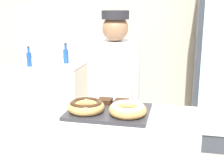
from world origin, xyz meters
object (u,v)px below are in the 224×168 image
(donut_light_glaze, at_px, (128,109))
(brownie_back_right, at_px, (122,102))
(donut_chocolate_glaze, at_px, (86,106))
(chest_freezer, at_px, (49,97))
(beverage_fridge, at_px, (220,68))
(serving_tray, at_px, (109,112))
(bottle_blue, at_px, (29,59))
(baker_person, at_px, (115,103))
(brownie_back_left, at_px, (105,101))
(bottle_blue_b, at_px, (66,56))

(donut_light_glaze, relative_size, brownie_back_right, 2.52)
(donut_chocolate_glaze, height_order, chest_freezer, donut_chocolate_glaze)
(chest_freezer, bearing_deg, beverage_fridge, -0.18)
(serving_tray, distance_m, chest_freezer, 2.19)
(serving_tray, bearing_deg, bottle_blue, 131.84)
(baker_person, bearing_deg, brownie_back_left, -88.50)
(donut_light_glaze, bearing_deg, serving_tray, 155.20)
(serving_tray, bearing_deg, donut_light_glaze, -24.80)
(serving_tray, relative_size, brownie_back_left, 5.60)
(donut_light_glaze, xyz_separation_m, beverage_fridge, (0.77, 1.81, -0.06))
(beverage_fridge, bearing_deg, donut_chocolate_glaze, -120.13)
(baker_person, relative_size, bottle_blue_b, 6.24)
(serving_tray, height_order, donut_light_glaze, donut_light_glaze)
(donut_chocolate_glaze, bearing_deg, chest_freezer, 120.83)
(donut_light_glaze, xyz_separation_m, brownie_back_right, (-0.08, 0.21, -0.02))
(baker_person, xyz_separation_m, bottle_blue_b, (-0.91, 1.26, 0.18))
(beverage_fridge, relative_size, chest_freezer, 2.00)
(baker_person, xyz_separation_m, beverage_fridge, (0.98, 1.21, 0.11))
(serving_tray, xyz_separation_m, bottle_blue, (-1.35, 1.51, 0.05))
(brownie_back_right, bearing_deg, chest_freezer, 128.58)
(serving_tray, distance_m, brownie_back_right, 0.16)
(donut_light_glaze, bearing_deg, brownie_back_left, 134.24)
(beverage_fridge, bearing_deg, serving_tray, -117.55)
(donut_light_glaze, bearing_deg, baker_person, 109.31)
(brownie_back_right, relative_size, baker_person, 0.06)
(serving_tray, distance_m, bottle_blue, 2.03)
(baker_person, xyz_separation_m, chest_freezer, (-1.15, 1.21, -0.38))
(serving_tray, bearing_deg, chest_freezer, 124.94)
(donut_light_glaze, height_order, beverage_fridge, beverage_fridge)
(brownie_back_left, height_order, chest_freezer, brownie_back_left)
(donut_chocolate_glaze, bearing_deg, bottle_blue, 127.59)
(donut_chocolate_glaze, xyz_separation_m, brownie_back_left, (0.08, 0.21, -0.02))
(chest_freezer, bearing_deg, serving_tray, -55.06)
(donut_light_glaze, distance_m, baker_person, 0.66)
(serving_tray, bearing_deg, donut_chocolate_glaze, -155.20)
(bottle_blue, distance_m, bottle_blue_b, 0.47)
(beverage_fridge, relative_size, bottle_blue_b, 7.33)
(beverage_fridge, xyz_separation_m, bottle_blue_b, (-1.89, 0.06, 0.06))
(brownie_back_left, distance_m, brownie_back_right, 0.12)
(bottle_blue, bearing_deg, serving_tray, -48.16)
(serving_tray, bearing_deg, brownie_back_left, 113.26)
(donut_chocolate_glaze, height_order, bottle_blue, bottle_blue)
(brownie_back_left, height_order, beverage_fridge, beverage_fridge)
(serving_tray, relative_size, brownie_back_right, 5.60)
(bottle_blue, bearing_deg, donut_light_glaze, -46.55)
(serving_tray, distance_m, beverage_fridge, 1.97)
(donut_light_glaze, bearing_deg, donut_chocolate_glaze, 180.00)
(serving_tray, distance_m, brownie_back_left, 0.16)
(donut_chocolate_glaze, xyz_separation_m, baker_person, (0.07, 0.60, -0.17))
(beverage_fridge, bearing_deg, bottle_blue, -174.10)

